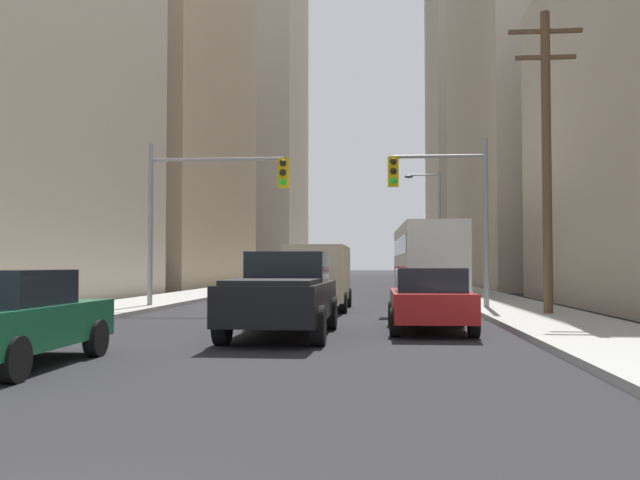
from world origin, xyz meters
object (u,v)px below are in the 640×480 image
city_bus (426,258)px  cargo_van_beige (319,274)px  pickup_truck_black (283,294)px  sedan_maroon (267,280)px  sedan_red (430,299)px  sedan_green (6,318)px  traffic_signal_near_right (443,195)px  traffic_signal_near_left (211,195)px

city_bus → cargo_van_beige: bearing=-117.5°
pickup_truck_black → sedan_maroon: pickup_truck_black is taller
sedan_maroon → sedan_red: bearing=-69.8°
cargo_van_beige → pickup_truck_black: bearing=-90.1°
sedan_green → pickup_truck_black: bearing=54.8°
city_bus → sedan_green: size_ratio=2.74×
city_bus → traffic_signal_near_right: traffic_signal_near_right is taller
pickup_truck_black → cargo_van_beige: 9.01m
sedan_green → sedan_maroon: (-0.24, 26.04, 0.00)m
sedan_green → sedan_maroon: 26.04m
sedan_maroon → traffic_signal_near_left: 12.59m
sedan_maroon → pickup_truck_black: bearing=-79.5°
city_bus → sedan_maroon: size_ratio=2.73×
traffic_signal_near_left → cargo_van_beige: bearing=3.5°
cargo_van_beige → traffic_signal_near_left: size_ratio=0.87×
cargo_van_beige → sedan_red: 8.44m
cargo_van_beige → traffic_signal_near_left: traffic_signal_near_left is taller
pickup_truck_black → traffic_signal_near_right: size_ratio=0.90×
traffic_signal_near_left → city_bus: bearing=46.3°
city_bus → sedan_green: (-7.97, -22.49, -1.16)m
traffic_signal_near_right → cargo_van_beige: bearing=176.9°
sedan_red → traffic_signal_near_right: traffic_signal_near_right is taller
pickup_truck_black → sedan_red: (3.36, 1.27, -0.16)m
cargo_van_beige → sedan_maroon: size_ratio=1.23×
city_bus → sedan_maroon: 9.03m
city_bus → pickup_truck_black: city_bus is taller
traffic_signal_near_left → traffic_signal_near_right: size_ratio=1.00×
city_bus → cargo_van_beige: size_ratio=2.22×
sedan_green → sedan_red: bearing=42.6°
pickup_truck_black → traffic_signal_near_left: bearing=113.8°
sedan_green → sedan_red: size_ratio=1.00×
cargo_van_beige → sedan_green: size_ratio=1.24×
city_bus → sedan_green: bearing=-109.5°
pickup_truck_black → cargo_van_beige: size_ratio=1.04×
traffic_signal_near_left → traffic_signal_near_right: same height
city_bus → pickup_truck_black: (-4.36, -17.36, -1.00)m
traffic_signal_near_left → sedan_green: bearing=-89.0°
pickup_truck_black → sedan_maroon: 21.26m
pickup_truck_black → traffic_signal_near_right: 10.27m
cargo_van_beige → sedan_red: bearing=-66.6°
sedan_green → traffic_signal_near_left: (-0.25, 13.90, 3.33)m
sedan_green → traffic_signal_near_left: traffic_signal_near_left is taller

